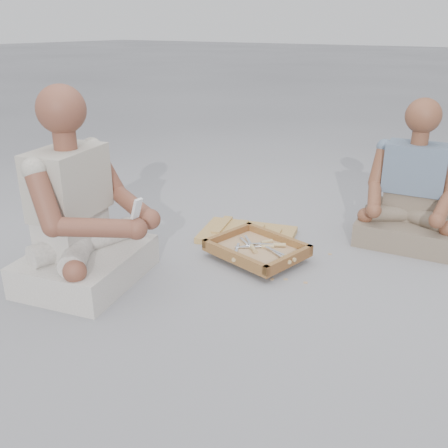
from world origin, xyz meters
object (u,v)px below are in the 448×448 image
Objects in this scene: companion at (411,197)px; craftsman at (81,219)px; tool_tray at (257,249)px; carved_panel at (247,235)px.

craftsman is at bearing 42.16° from companion.
tool_tray is at bearing 42.27° from companion.
carved_panel is 1.05m from craftsman.
companion reaches higher than tool_tray.
craftsman reaches higher than companion.
craftsman reaches higher than tool_tray.
carved_panel is 1.01× the size of tool_tray.
tool_tray is at bearing 125.49° from craftsman.
carved_panel is 0.66× the size of companion.
craftsman is (-0.60, -0.69, 0.27)m from tool_tray.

